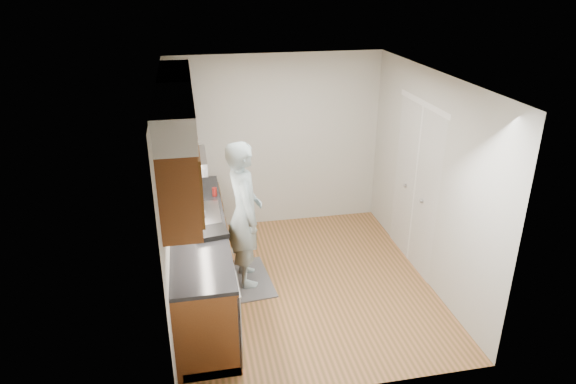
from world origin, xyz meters
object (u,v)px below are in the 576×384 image
object	(u,v)px
person	(244,205)
dish_rack	(211,233)
soap_bottle_b	(197,190)
soda_can	(215,192)
soap_bottle_a	(186,192)

from	to	relation	value
person	dish_rack	distance (m)	0.66
soap_bottle_b	soda_can	bearing A→B (deg)	5.61
person	soap_bottle_a	bearing A→B (deg)	57.24
person	soda_can	distance (m)	0.60
person	soap_bottle_b	distance (m)	0.71
person	soda_can	xyz separation A→B (m)	(-0.31, 0.51, -0.03)
person	soda_can	bearing A→B (deg)	27.31
soap_bottle_a	person	bearing A→B (deg)	-28.97
soap_bottle_b	person	bearing A→B (deg)	-43.64
soap_bottle_a	soda_can	world-z (taller)	soap_bottle_a
person	dish_rack	bearing A→B (deg)	137.35
soap_bottle_a	soap_bottle_b	world-z (taller)	soap_bottle_a
person	soap_bottle_b	world-z (taller)	person
soda_can	soap_bottle_b	bearing A→B (deg)	-174.39
soap_bottle_b	soda_can	world-z (taller)	soap_bottle_b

